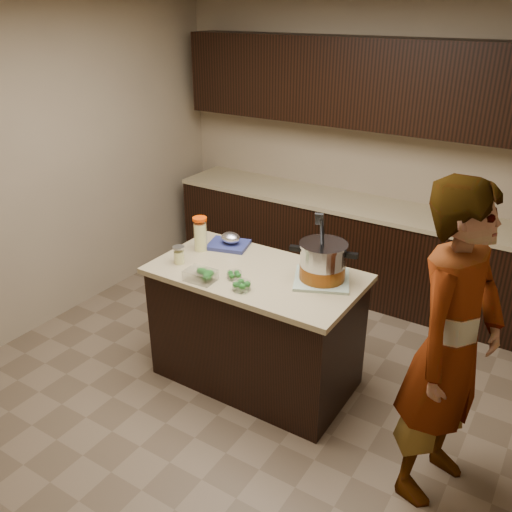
{
  "coord_description": "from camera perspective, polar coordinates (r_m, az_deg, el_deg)",
  "views": [
    {
      "loc": [
        1.79,
        -2.81,
        2.59
      ],
      "look_at": [
        0.0,
        0.0,
        1.02
      ],
      "focal_mm": 38.0,
      "sensor_mm": 36.0,
      "label": 1
    }
  ],
  "objects": [
    {
      "name": "broccoli_tub_left",
      "position": [
        3.64,
        -2.3,
        -2.07
      ],
      "size": [
        0.12,
        0.12,
        0.05
      ],
      "rotation": [
        0.0,
        0.0,
        -0.24
      ],
      "color": "silver",
      "rests_on": "island"
    },
    {
      "name": "person",
      "position": [
        3.07,
        19.84,
        -9.13
      ],
      "size": [
        0.59,
        0.77,
        1.87
      ],
      "primitive_type": "imported",
      "rotation": [
        0.0,
        0.0,
        1.34
      ],
      "color": "gray",
      "rests_on": "ground"
    },
    {
      "name": "back_cabinets",
      "position": [
        5.16,
        10.47,
        6.16
      ],
      "size": [
        3.6,
        0.63,
        2.33
      ],
      "color": "black",
      "rests_on": "ground"
    },
    {
      "name": "broccoli_tub_right",
      "position": [
        3.5,
        -1.52,
        -3.21
      ],
      "size": [
        0.16,
        0.16,
        0.06
      ],
      "rotation": [
        0.0,
        0.0,
        0.38
      ],
      "color": "silver",
      "rests_on": "island"
    },
    {
      "name": "ground_plane",
      "position": [
        4.22,
        0.0,
        -12.62
      ],
      "size": [
        4.0,
        4.0,
        0.0
      ],
      "primitive_type": "plane",
      "color": "brown",
      "rests_on": "ground"
    },
    {
      "name": "mason_jar",
      "position": [
        3.87,
        -8.11,
        0.08
      ],
      "size": [
        0.1,
        0.1,
        0.14
      ],
      "rotation": [
        0.0,
        0.0,
        0.17
      ],
      "color": "#E7E48D",
      "rests_on": "island"
    },
    {
      "name": "dish_towel",
      "position": [
        3.64,
        6.93,
        -2.45
      ],
      "size": [
        0.47,
        0.47,
        0.02
      ],
      "primitive_type": "cube",
      "rotation": [
        0.0,
        0.0,
        0.41
      ],
      "color": "#59845F",
      "rests_on": "island"
    },
    {
      "name": "island",
      "position": [
        3.96,
        0.0,
        -7.45
      ],
      "size": [
        1.46,
        0.81,
        0.9
      ],
      "color": "black",
      "rests_on": "ground"
    },
    {
      "name": "lemonade_pitcher",
      "position": [
        4.04,
        -5.88,
        2.19
      ],
      "size": [
        0.11,
        0.11,
        0.26
      ],
      "rotation": [
        0.0,
        0.0,
        -0.04
      ],
      "color": "#E7E48D",
      "rests_on": "island"
    },
    {
      "name": "blue_tray",
      "position": [
        4.11,
        -2.82,
        1.46
      ],
      "size": [
        0.35,
        0.31,
        0.11
      ],
      "rotation": [
        0.0,
        0.0,
        0.27
      ],
      "color": "navy",
      "rests_on": "island"
    },
    {
      "name": "room_shell",
      "position": [
        3.45,
        0.0,
        10.51
      ],
      "size": [
        4.04,
        4.04,
        2.72
      ],
      "color": "tan",
      "rests_on": "ground"
    },
    {
      "name": "stock_pot",
      "position": [
        3.59,
        7.02,
        -0.8
      ],
      "size": [
        0.44,
        0.39,
        0.46
      ],
      "rotation": [
        0.0,
        0.0,
        0.26
      ],
      "color": "#B7B7BC",
      "rests_on": "dish_towel"
    },
    {
      "name": "broccoli_tub_rect",
      "position": [
        3.63,
        -5.86,
        -2.1
      ],
      "size": [
        0.21,
        0.16,
        0.07
      ],
      "rotation": [
        0.0,
        0.0,
        0.04
      ],
      "color": "silver",
      "rests_on": "island"
    }
  ]
}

